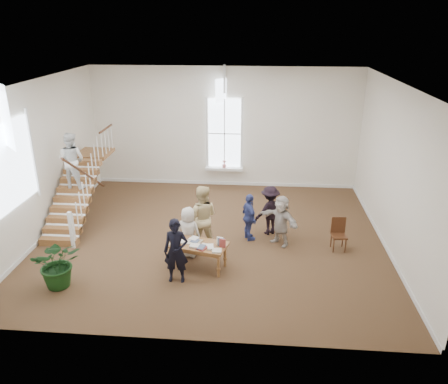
# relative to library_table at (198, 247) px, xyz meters

# --- Properties ---
(ground) EXTENTS (10.00, 10.00, 0.00)m
(ground) POSITION_rel_library_table_xyz_m (0.17, 1.72, -0.61)
(ground) COLOR #4D371E
(ground) RESTS_ON ground
(room_shell) EXTENTS (10.49, 10.00, 10.00)m
(room_shell) POSITION_rel_library_table_xyz_m (0.17, 6.11, -0.21)
(room_shell) COLOR white
(room_shell) RESTS_ON ground
(staircase) EXTENTS (1.10, 4.10, 2.92)m
(staircase) POSITION_rel_library_table_xyz_m (-4.17, 2.47, 1.01)
(staircase) COLOR brown
(staircase) RESTS_ON ground
(library_table) EXTENTS (1.61, 1.06, 0.75)m
(library_table) POSITION_rel_library_table_xyz_m (0.00, 0.00, 0.00)
(library_table) COLOR brown
(library_table) RESTS_ON ground
(police_officer) EXTENTS (0.61, 0.41, 1.65)m
(police_officer) POSITION_rel_library_table_xyz_m (-0.44, -0.64, 0.21)
(police_officer) COLOR black
(police_officer) RESTS_ON ground
(elderly_woman) EXTENTS (0.78, 0.61, 1.42)m
(elderly_woman) POSITION_rel_library_table_xyz_m (-0.34, 0.61, 0.10)
(elderly_woman) COLOR beige
(elderly_woman) RESTS_ON ground
(person_yellow) EXTENTS (0.91, 0.71, 1.86)m
(person_yellow) POSITION_rel_library_table_xyz_m (-0.04, 1.11, 0.32)
(person_yellow) COLOR #D7BF86
(person_yellow) RESTS_ON ground
(woman_cluster_a) EXTENTS (0.66, 0.90, 1.43)m
(woman_cluster_a) POSITION_rel_library_table_xyz_m (1.26, 1.68, 0.10)
(woman_cluster_a) COLOR #374284
(woman_cluster_a) RESTS_ON ground
(woman_cluster_b) EXTENTS (1.12, 1.01, 1.51)m
(woman_cluster_b) POSITION_rel_library_table_xyz_m (1.86, 2.13, 0.14)
(woman_cluster_b) COLOR black
(woman_cluster_b) RESTS_ON ground
(woman_cluster_c) EXTENTS (1.30, 1.26, 1.48)m
(woman_cluster_c) POSITION_rel_library_table_xyz_m (2.16, 1.48, 0.13)
(woman_cluster_c) COLOR #BBB1A8
(woman_cluster_c) RESTS_ON ground
(floor_plant) EXTENTS (1.41, 1.32, 1.25)m
(floor_plant) POSITION_rel_library_table_xyz_m (-3.23, -1.10, 0.01)
(floor_plant) COLOR black
(floor_plant) RESTS_ON ground
(side_chair) EXTENTS (0.43, 0.43, 0.93)m
(side_chair) POSITION_rel_library_table_xyz_m (3.77, 1.34, -0.10)
(side_chair) COLOR #3A1F0F
(side_chair) RESTS_ON ground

